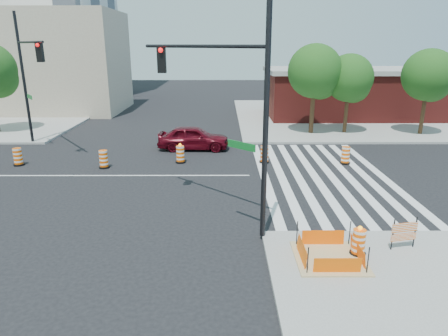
% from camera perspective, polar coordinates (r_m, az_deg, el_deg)
% --- Properties ---
extents(ground, '(120.00, 120.00, 0.00)m').
position_cam_1_polar(ground, '(22.22, -14.69, -1.05)').
color(ground, black).
rests_on(ground, ground).
extents(sidewalk_ne, '(22.00, 22.00, 0.15)m').
position_cam_1_polar(sidewalk_ne, '(40.93, 17.64, 7.06)').
color(sidewalk_ne, gray).
rests_on(sidewalk_ne, ground).
extents(crosswalk_east, '(6.75, 13.50, 0.01)m').
position_cam_1_polar(crosswalk_east, '(22.17, 13.88, -1.01)').
color(crosswalk_east, silver).
rests_on(crosswalk_east, ground).
extents(lane_centerline, '(14.00, 0.12, 0.01)m').
position_cam_1_polar(lane_centerline, '(22.21, -14.69, -1.04)').
color(lane_centerline, silver).
rests_on(lane_centerline, ground).
extents(excavation_pit, '(2.20, 2.20, 0.90)m').
position_cam_1_polar(excavation_pit, '(13.60, 14.80, -12.14)').
color(excavation_pit, tan).
rests_on(excavation_pit, ground).
extents(brick_storefront, '(16.50, 8.50, 4.60)m').
position_cam_1_polar(brick_storefront, '(40.62, 17.93, 10.16)').
color(brick_storefront, maroon).
rests_on(brick_storefront, ground).
extents(beige_midrise, '(14.00, 10.00, 10.00)m').
position_cam_1_polar(beige_midrise, '(45.94, -23.37, 13.71)').
color(beige_midrise, tan).
rests_on(beige_midrise, ground).
extents(red_coupe, '(4.75, 2.00, 1.60)m').
position_cam_1_polar(red_coupe, '(26.77, -4.38, 4.35)').
color(red_coupe, '#500611').
rests_on(red_coupe, ground).
extents(signal_pole_se, '(4.74, 4.50, 8.45)m').
position_cam_1_polar(signal_pole_se, '(14.37, 0.41, 10.89)').
color(signal_pole_se, black).
rests_on(signal_pole_se, ground).
extents(signal_pole_nw, '(4.03, 5.38, 8.69)m').
position_cam_1_polar(signal_pole_nw, '(29.14, -26.23, 12.71)').
color(signal_pole_nw, black).
rests_on(signal_pole_nw, ground).
extents(pit_drum, '(0.53, 0.53, 1.04)m').
position_cam_1_polar(pit_drum, '(13.92, 18.67, -10.11)').
color(pit_drum, black).
rests_on(pit_drum, ground).
extents(barricade, '(0.93, 0.24, 1.11)m').
position_cam_1_polar(barricade, '(14.82, 24.34, -8.30)').
color(barricade, '#FA5A05').
rests_on(barricade, ground).
extents(tree_north_c, '(4.04, 4.04, 6.86)m').
position_cam_1_polar(tree_north_c, '(31.52, 12.88, 12.92)').
color(tree_north_c, '#382314').
rests_on(tree_north_c, ground).
extents(tree_north_d, '(3.61, 3.61, 6.13)m').
position_cam_1_polar(tree_north_d, '(32.38, 17.46, 11.81)').
color(tree_north_d, '#382314').
rests_on(tree_north_d, ground).
extents(tree_north_e, '(3.83, 3.83, 6.50)m').
position_cam_1_polar(tree_north_e, '(34.00, 27.17, 11.37)').
color(tree_north_e, '#382314').
rests_on(tree_north_e, ground).
extents(median_drum_1, '(0.60, 0.60, 1.02)m').
position_cam_1_polar(median_drum_1, '(26.09, -27.35, 1.36)').
color(median_drum_1, black).
rests_on(median_drum_1, ground).
extents(median_drum_2, '(0.60, 0.60, 1.02)m').
position_cam_1_polar(median_drum_2, '(23.70, -16.81, 1.13)').
color(median_drum_2, black).
rests_on(median_drum_2, ground).
extents(median_drum_3, '(0.60, 0.60, 1.18)m').
position_cam_1_polar(median_drum_3, '(23.85, -6.25, 1.90)').
color(median_drum_3, black).
rests_on(median_drum_3, ground).
extents(median_drum_4, '(0.60, 0.60, 1.02)m').
position_cam_1_polar(median_drum_4, '(23.83, 5.79, 1.88)').
color(median_drum_4, black).
rests_on(median_drum_4, ground).
extents(median_drum_5, '(0.60, 0.60, 1.02)m').
position_cam_1_polar(median_drum_5, '(24.55, 16.97, 1.66)').
color(median_drum_5, black).
rests_on(median_drum_5, ground).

